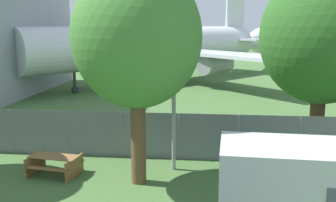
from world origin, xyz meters
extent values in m
cylinder|color=slate|center=(-5.09, 10.87, 1.03)|extent=(0.07, 0.07, 2.05)
cylinder|color=slate|center=(-2.55, 10.87, 1.03)|extent=(0.07, 0.07, 2.05)
cylinder|color=slate|center=(0.00, 10.87, 1.03)|extent=(0.07, 0.07, 2.05)
cylinder|color=slate|center=(2.55, 10.87, 1.03)|extent=(0.07, 0.07, 2.05)
cylinder|color=slate|center=(5.09, 10.87, 1.03)|extent=(0.07, 0.07, 2.05)
cylinder|color=slate|center=(7.64, 10.87, 1.03)|extent=(0.07, 0.07, 2.05)
cube|color=slate|center=(0.00, 10.87, 1.03)|extent=(56.00, 0.01, 2.05)
cylinder|color=silver|center=(-1.77, 34.49, 3.75)|extent=(21.56, 24.87, 3.89)
cone|color=silver|center=(9.06, 47.56, 3.75)|extent=(5.80, 5.98, 3.50)
cube|color=silver|center=(5.69, 30.19, 3.16)|extent=(11.82, 12.42, 0.30)
cylinder|color=#939399|center=(4.40, 31.71, 2.14)|extent=(3.58, 3.81, 1.75)
cube|color=silver|center=(-7.38, 41.03, 3.16)|extent=(13.28, 10.34, 0.30)
cylinder|color=#939399|center=(-5.64, 40.05, 2.14)|extent=(3.58, 3.81, 1.75)
cube|color=silver|center=(6.89, 44.94, 8.61)|extent=(2.42, 2.85, 5.84)
cube|color=silver|center=(6.76, 44.79, 4.13)|extent=(8.58, 7.86, 0.20)
cylinder|color=#2D2D33|center=(-7.81, 27.22, 0.90)|extent=(0.24, 0.24, 1.80)
cylinder|color=#2D2D33|center=(-7.81, 27.22, 0.28)|extent=(0.59, 0.62, 0.56)
cylinder|color=#2D2D33|center=(0.95, 34.12, 0.90)|extent=(0.24, 0.24, 1.80)
cylinder|color=#2D2D33|center=(0.95, 34.12, 0.28)|extent=(0.59, 0.62, 0.56)
cylinder|color=#2D2D33|center=(-2.64, 37.10, 0.90)|extent=(0.24, 0.24, 1.80)
cylinder|color=#2D2D33|center=(-2.64, 37.10, 0.28)|extent=(0.59, 0.62, 0.56)
cube|color=silver|center=(6.43, 4.74, 1.31)|extent=(4.71, 2.55, 2.62)
cube|color=brown|center=(-2.16, 8.53, 0.74)|extent=(2.00, 1.04, 0.04)
cube|color=brown|center=(-2.08, 9.08, 0.44)|extent=(1.93, 0.56, 0.04)
cube|color=brown|center=(-2.24, 7.97, 0.44)|extent=(1.93, 0.56, 0.04)
cube|color=brown|center=(-1.31, 8.40, 0.37)|extent=(0.27, 1.39, 0.74)
cube|color=brown|center=(-3.01, 8.65, 0.37)|extent=(0.27, 1.39, 0.74)
cylinder|color=brown|center=(1.26, 8.11, 1.71)|extent=(0.55, 0.55, 3.42)
ellipsoid|color=#427A33|center=(1.26, 8.11, 5.36)|extent=(4.57, 4.57, 5.02)
cylinder|color=#4C3823|center=(8.83, 12.88, 1.46)|extent=(0.67, 0.67, 2.93)
ellipsoid|color=#2D6023|center=(8.83, 12.88, 5.30)|extent=(5.59, 5.59, 6.14)
cylinder|color=#99999E|center=(2.43, 9.58, 3.93)|extent=(0.16, 0.16, 7.85)
camera|label=1|loc=(3.78, -5.54, 5.74)|focal=42.00mm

